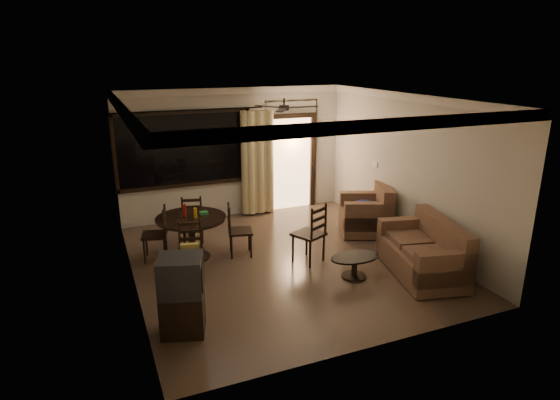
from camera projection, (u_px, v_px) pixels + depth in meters
name	position (u px, v px, depth m)	size (l,w,h in m)	color
ground	(284.00, 261.00, 8.19)	(5.50, 5.50, 0.00)	#7F6651
room_shell	(277.00, 139.00, 9.43)	(5.50, 6.70, 5.50)	beige
dining_table	(191.00, 226.00, 8.14)	(1.22, 1.22, 0.98)	black
dining_chair_west	(156.00, 244.00, 8.19)	(0.51, 0.51, 0.95)	black
dining_chair_east	(240.00, 240.00, 8.36)	(0.51, 0.51, 0.95)	black
dining_chair_south	(191.00, 262.00, 7.42)	(0.51, 0.55, 0.95)	black
dining_chair_north	(193.00, 227.00, 8.98)	(0.51, 0.51, 0.95)	black
tv_cabinet	(182.00, 295.00, 5.95)	(0.66, 0.63, 1.05)	black
sofa	(425.00, 253.00, 7.60)	(1.26, 1.85, 0.90)	#40291E
armchair	(368.00, 214.00, 9.39)	(1.24, 1.24, 0.95)	#40291E
coffee_table	(355.00, 263.00, 7.53)	(0.83, 0.50, 0.36)	black
side_chair	(309.00, 244.00, 8.08)	(0.63, 0.63, 1.06)	black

